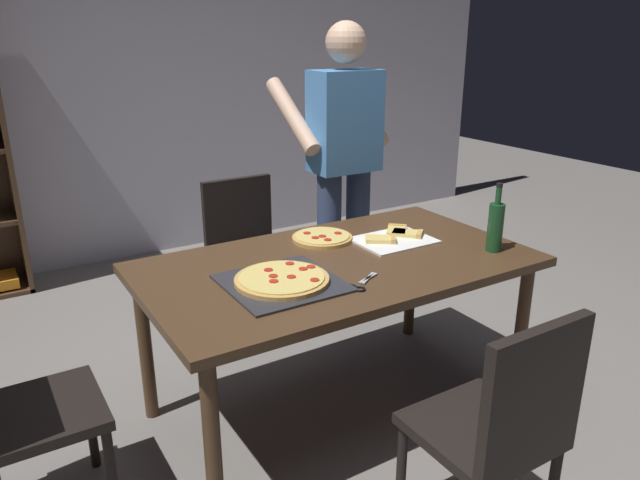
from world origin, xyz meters
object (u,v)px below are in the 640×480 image
object	(u,v)px
chair_near_camera	(502,423)
pepperoni_pizza_on_tray	(282,281)
dining_table	(338,276)
chair_far_side	(247,247)
chair_left_end	(9,401)
person_serving_pizza	(343,161)
kitchen_scissors	(360,284)
second_pizza_plain	(322,238)
wine_bottle	(495,226)

from	to	relation	value
chair_near_camera	pepperoni_pizza_on_tray	size ratio (longest dim) A/B	2.06
dining_table	chair_far_side	bearing A→B (deg)	90.00
chair_left_end	person_serving_pizza	xyz separation A→B (m)	(1.85, 0.74, 0.49)
chair_near_camera	chair_far_side	size ratio (longest dim) A/B	1.00
person_serving_pizza	dining_table	bearing A→B (deg)	-124.82
chair_far_side	pepperoni_pizza_on_tray	size ratio (longest dim) A/B	2.06
pepperoni_pizza_on_tray	kitchen_scissors	xyz separation A→B (m)	(0.26, -0.17, -0.01)
chair_left_end	second_pizza_plain	distance (m)	1.47
chair_near_camera	second_pizza_plain	bearing A→B (deg)	86.06
pepperoni_pizza_on_tray	wine_bottle	world-z (taller)	wine_bottle
second_pizza_plain	person_serving_pizza	bearing A→B (deg)	47.75
person_serving_pizza	second_pizza_plain	size ratio (longest dim) A/B	6.05
kitchen_scissors	pepperoni_pizza_on_tray	bearing A→B (deg)	145.90
pepperoni_pizza_on_tray	kitchen_scissors	world-z (taller)	pepperoni_pizza_on_tray
pepperoni_pizza_on_tray	wine_bottle	bearing A→B (deg)	-9.55
pepperoni_pizza_on_tray	wine_bottle	size ratio (longest dim) A/B	1.38
second_pizza_plain	chair_far_side	bearing A→B (deg)	96.94
person_serving_pizza	pepperoni_pizza_on_tray	size ratio (longest dim) A/B	4.01
dining_table	wine_bottle	distance (m)	0.75
chair_far_side	kitchen_scissors	bearing A→B (deg)	-93.43
dining_table	person_serving_pizza	world-z (taller)	person_serving_pizza
dining_table	person_serving_pizza	distance (m)	0.96
chair_near_camera	second_pizza_plain	size ratio (longest dim) A/B	3.11
wine_bottle	chair_far_side	bearing A→B (deg)	118.57
person_serving_pizza	pepperoni_pizza_on_tray	bearing A→B (deg)	-135.15
wine_bottle	kitchen_scissors	xyz separation A→B (m)	(-0.74, -0.01, -0.11)
chair_left_end	dining_table	bearing A→B (deg)	0.00
person_serving_pizza	kitchen_scissors	bearing A→B (deg)	-120.20
chair_far_side	kitchen_scissors	xyz separation A→B (m)	(-0.07, -1.24, 0.24)
wine_bottle	kitchen_scissors	world-z (taller)	wine_bottle
person_serving_pizza	kitchen_scissors	world-z (taller)	person_serving_pizza
dining_table	pepperoni_pizza_on_tray	distance (m)	0.36
dining_table	pepperoni_pizza_on_tray	bearing A→B (deg)	-163.26
chair_near_camera	wine_bottle	size ratio (longest dim) A/B	2.85
chair_far_side	pepperoni_pizza_on_tray	xyz separation A→B (m)	(-0.33, -1.06, 0.25)
chair_left_end	second_pizza_plain	size ratio (longest dim) A/B	3.11
chair_near_camera	kitchen_scissors	distance (m)	0.74
second_pizza_plain	chair_left_end	bearing A→B (deg)	-169.33
chair_far_side	pepperoni_pizza_on_tray	bearing A→B (deg)	-107.25
chair_far_side	person_serving_pizza	xyz separation A→B (m)	(0.52, -0.22, 0.49)
chair_far_side	dining_table	bearing A→B (deg)	-90.00
chair_left_end	person_serving_pizza	world-z (taller)	person_serving_pizza
chair_far_side	second_pizza_plain	distance (m)	0.74
chair_far_side	kitchen_scissors	size ratio (longest dim) A/B	4.62
chair_left_end	kitchen_scissors	size ratio (longest dim) A/B	4.62
chair_far_side	pepperoni_pizza_on_tray	world-z (taller)	chair_far_side
chair_left_end	person_serving_pizza	bearing A→B (deg)	21.88
chair_near_camera	chair_far_side	world-z (taller)	same
dining_table	chair_far_side	world-z (taller)	chair_far_side
chair_left_end	kitchen_scissors	distance (m)	1.31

